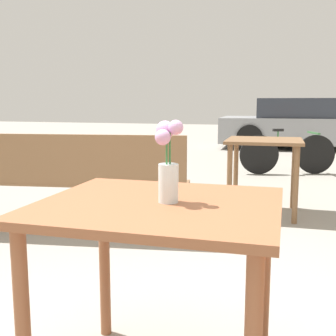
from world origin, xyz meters
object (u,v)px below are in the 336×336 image
bench_near (69,179)px  bicycle (288,153)px  table_back (264,153)px  parked_car (302,124)px  flower_vase (168,166)px  table_front (159,233)px

bench_near → bicycle: size_ratio=1.39×
table_back → bicycle: bearing=86.0°
bench_near → parked_car: 8.02m
flower_vase → bicycle: flower_vase is taller
bench_near → parked_car: parked_car is taller
flower_vase → parked_car: parked_car is taller
table_front → table_back: 2.80m
table_front → bicycle: bearing=86.3°
flower_vase → table_back: size_ratio=0.39×
parked_car → bicycle: bearing=-93.3°
flower_vase → table_back: 2.82m
parked_car → table_back: bearing=-93.6°
table_back → parked_car: (0.41, 6.59, -0.03)m
bench_near → table_back: bench_near is taller
table_front → parked_car: 9.41m
bench_near → table_back: size_ratio=2.63×
flower_vase → parked_car: (0.54, 9.39, -0.29)m
table_front → bench_near: (-1.30, 1.59, -0.15)m
table_front → table_back: same height
table_back → flower_vase: bearing=-92.7°
table_front → flower_vase: 0.25m
bench_near → flower_vase: bearing=-50.3°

